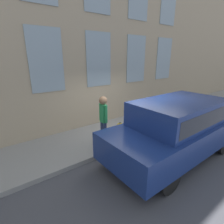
# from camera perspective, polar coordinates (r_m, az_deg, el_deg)

# --- Properties ---
(ground_plane) EXTENTS (80.00, 80.00, 0.00)m
(ground_plane) POSITION_cam_1_polar(r_m,az_deg,el_deg) (6.60, 7.61, -10.29)
(ground_plane) COLOR #47474C
(sidewalk) EXTENTS (2.34, 60.00, 0.14)m
(sidewalk) POSITION_cam_1_polar(r_m,az_deg,el_deg) (7.35, 1.17, -6.46)
(sidewalk) COLOR gray
(sidewalk) RESTS_ON ground_plane
(fire_hydrant) EXTENTS (0.32, 0.44, 0.69)m
(fire_hydrant) POSITION_cam_1_polar(r_m,az_deg,el_deg) (6.35, 2.63, -6.36)
(fire_hydrant) COLOR gold
(fire_hydrant) RESTS_ON sidewalk
(person) EXTENTS (0.41, 0.27, 1.71)m
(person) POSITION_cam_1_polar(r_m,az_deg,el_deg) (5.84, -2.85, -1.41)
(person) COLOR navy
(person) RESTS_ON sidewalk
(parked_truck_navy_near) EXTENTS (1.99, 4.72, 1.83)m
(parked_truck_navy_near) POSITION_cam_1_polar(r_m,az_deg,el_deg) (5.77, 20.22, -4.21)
(parked_truck_navy_near) COLOR black
(parked_truck_navy_near) RESTS_ON ground_plane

